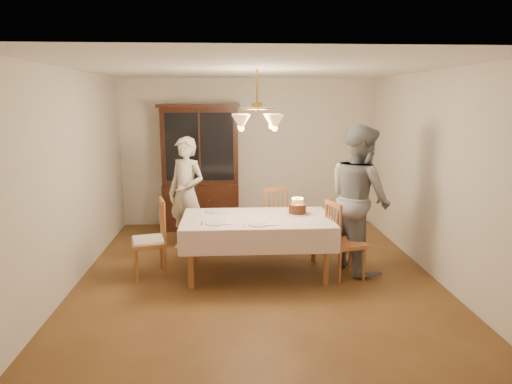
{
  "coord_description": "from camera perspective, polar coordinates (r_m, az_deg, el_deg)",
  "views": [
    {
      "loc": [
        -0.35,
        -5.62,
        2.24
      ],
      "look_at": [
        0.0,
        0.2,
        1.05
      ],
      "focal_mm": 32.0,
      "sensor_mm": 36.0,
      "label": 1
    }
  ],
  "objects": [
    {
      "name": "chair_far_side",
      "position": [
        6.83,
        1.75,
        -3.73
      ],
      "size": [
        0.57,
        0.56,
        1.0
      ],
      "color": "brown",
      "rests_on": "ground"
    },
    {
      "name": "chair_right_end",
      "position": [
        5.91,
        11.05,
        -6.4
      ],
      "size": [
        0.51,
        0.53,
        1.0
      ],
      "color": "brown",
      "rests_on": "ground"
    },
    {
      "name": "place_setting_near_left",
      "position": [
        5.56,
        -4.96,
        -3.9
      ],
      "size": [
        0.39,
        0.24,
        0.02
      ],
      "color": "white",
      "rests_on": "dining_table"
    },
    {
      "name": "chair_left_end",
      "position": [
        6.0,
        -13.19,
        -6.11
      ],
      "size": [
        0.52,
        0.53,
        1.0
      ],
      "color": "brown",
      "rests_on": "ground"
    },
    {
      "name": "dining_table",
      "position": [
        5.84,
        0.12,
        -3.92
      ],
      "size": [
        1.9,
        1.1,
        0.76
      ],
      "color": "brown",
      "rests_on": "ground"
    },
    {
      "name": "adult_in_grey",
      "position": [
        6.14,
        12.81,
        -0.77
      ],
      "size": [
        0.95,
        1.1,
        1.92
      ],
      "primitive_type": "imported",
      "rotation": [
        0.0,
        0.0,
        1.84
      ],
      "color": "slate",
      "rests_on": "ground"
    },
    {
      "name": "place_setting_far_left",
      "position": [
        6.12,
        -4.6,
        -2.45
      ],
      "size": [
        0.38,
        0.24,
        0.02
      ],
      "color": "white",
      "rests_on": "dining_table"
    },
    {
      "name": "ground",
      "position": [
        6.06,
        0.11,
        -10.15
      ],
      "size": [
        5.0,
        5.0,
        0.0
      ],
      "primitive_type": "plane",
      "color": "brown",
      "rests_on": "ground"
    },
    {
      "name": "room_shell",
      "position": [
        5.67,
        0.12,
        4.86
      ],
      "size": [
        5.0,
        5.0,
        5.0
      ],
      "color": "white",
      "rests_on": "ground"
    },
    {
      "name": "birthday_cake",
      "position": [
        6.0,
        5.2,
        -2.18
      ],
      "size": [
        0.3,
        0.3,
        0.22
      ],
      "color": "white",
      "rests_on": "dining_table"
    },
    {
      "name": "chandelier",
      "position": [
        5.64,
        0.12,
        8.86
      ],
      "size": [
        0.62,
        0.62,
        0.73
      ],
      "color": "#BF8C3F",
      "rests_on": "ground"
    },
    {
      "name": "china_hutch",
      "position": [
        7.98,
        -6.92,
        2.81
      ],
      "size": [
        1.38,
        0.54,
        2.16
      ],
      "color": "black",
      "rests_on": "ground"
    },
    {
      "name": "elderly_woman",
      "position": [
        6.88,
        -8.68,
        -0.25
      ],
      "size": [
        0.74,
        0.69,
        1.7
      ],
      "primitive_type": "imported",
      "rotation": [
        0.0,
        0.0,
        -0.6
      ],
      "color": "beige",
      "rests_on": "ground"
    },
    {
      "name": "place_setting_near_right",
      "position": [
        5.49,
        0.45,
        -4.06
      ],
      "size": [
        0.39,
        0.24,
        0.02
      ],
      "color": "white",
      "rests_on": "dining_table"
    }
  ]
}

